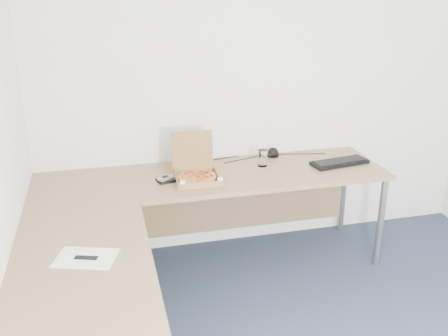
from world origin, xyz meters
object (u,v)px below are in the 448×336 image
object	(u,v)px
keyboard	(340,163)
pizza_box	(197,175)
desk	(178,208)
drinking_glass	(262,158)
wallet	(166,180)

from	to	relation	value
keyboard	pizza_box	bearing A→B (deg)	173.33
desk	drinking_glass	xyz separation A→B (m)	(0.72, 0.51, 0.09)
pizza_box	desk	bearing A→B (deg)	-113.82
wallet	pizza_box	bearing A→B (deg)	-17.29
drinking_glass	wallet	xyz separation A→B (m)	(-0.74, -0.13, -0.05)
keyboard	wallet	bearing A→B (deg)	172.32
desk	keyboard	world-z (taller)	keyboard
desk	drinking_glass	bearing A→B (deg)	35.33
desk	wallet	world-z (taller)	wallet
pizza_box	drinking_glass	bearing A→B (deg)	19.40
keyboard	wallet	distance (m)	1.32
pizza_box	keyboard	xyz separation A→B (m)	(1.10, 0.04, -0.02)
desk	drinking_glass	world-z (taller)	drinking_glass
drinking_glass	keyboard	bearing A→B (deg)	-10.70
pizza_box	wallet	size ratio (longest dim) A/B	3.01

